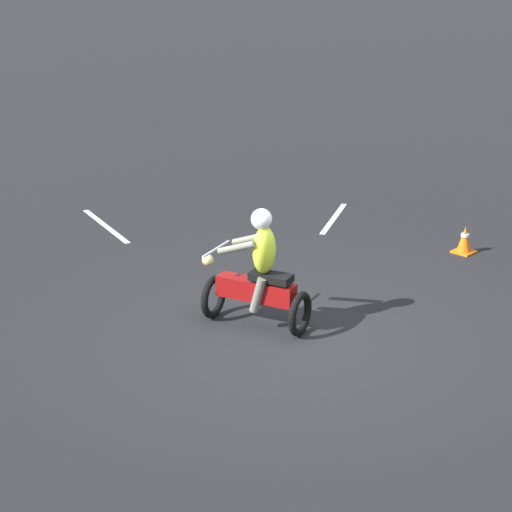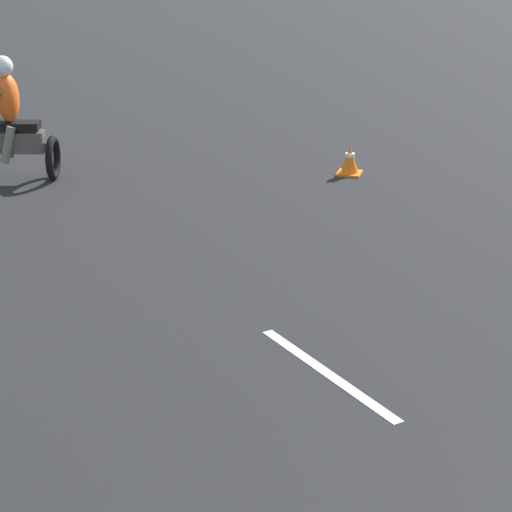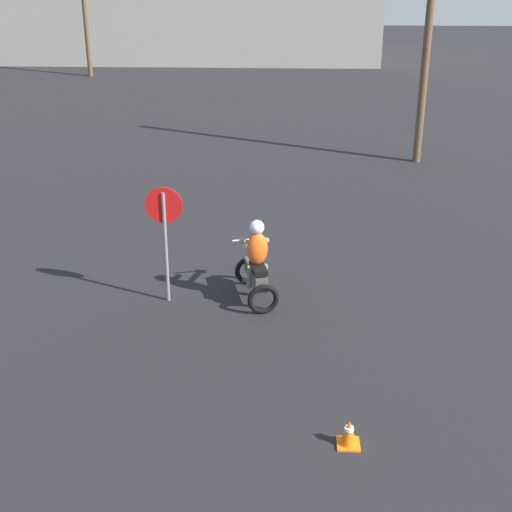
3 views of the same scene
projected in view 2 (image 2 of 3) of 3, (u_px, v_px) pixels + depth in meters
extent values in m
torus|color=black|center=(53.00, 158.00, 13.30)|extent=(0.61, 0.25, 0.60)
cube|color=#4C4742|center=(3.00, 142.00, 13.23)|extent=(0.51, 1.13, 0.28)
cube|color=black|center=(18.00, 125.00, 13.15)|extent=(0.39, 0.61, 0.10)
ellipsoid|color=#EA5919|center=(8.00, 98.00, 13.02)|extent=(0.46, 0.37, 0.64)
cylinder|color=slate|center=(13.00, 139.00, 13.36)|extent=(0.18, 0.27, 0.51)
cylinder|color=slate|center=(8.00, 144.00, 13.10)|extent=(0.18, 0.27, 0.51)
sphere|color=silver|center=(2.00, 66.00, 12.87)|extent=(0.34, 0.34, 0.28)
cube|color=orange|center=(349.00, 173.00, 13.63)|extent=(0.32, 0.32, 0.03)
cone|color=orange|center=(350.00, 159.00, 13.56)|extent=(0.24, 0.24, 0.37)
cylinder|color=white|center=(350.00, 155.00, 13.54)|extent=(0.13, 0.13, 0.05)
cube|color=silver|center=(327.00, 373.00, 8.25)|extent=(1.36, 1.44, 0.01)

